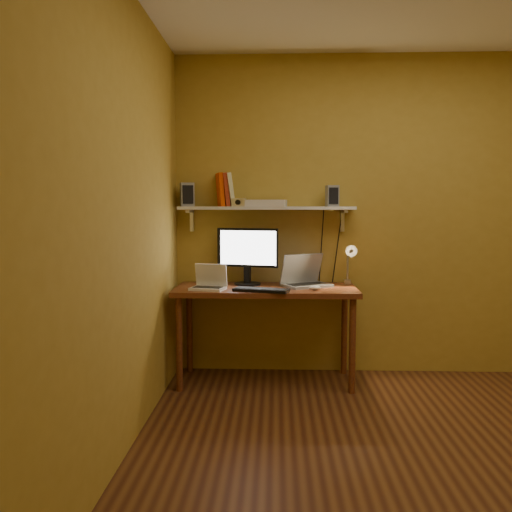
{
  "coord_description": "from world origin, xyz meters",
  "views": [
    {
      "loc": [
        -0.87,
        -2.88,
        1.37
      ],
      "look_at": [
        -1.02,
        1.18,
        1.0
      ],
      "focal_mm": 38.0,
      "sensor_mm": 36.0,
      "label": 1
    }
  ],
  "objects_px": {
    "desk": "(266,298)",
    "monitor": "(247,253)",
    "netbook": "(209,282)",
    "router": "(266,203)",
    "wall_shelf": "(267,208)",
    "desk_lamp": "(350,259)",
    "speaker_right": "(332,196)",
    "mouse": "(315,288)",
    "laptop": "(304,277)",
    "keyboard": "(261,290)",
    "speaker_left": "(187,195)",
    "shelf_camera": "(239,202)"
  },
  "relations": [
    {
      "from": "desk",
      "to": "monitor",
      "type": "relative_size",
      "value": 2.85
    },
    {
      "from": "netbook",
      "to": "router",
      "type": "distance_m",
      "value": 0.79
    },
    {
      "from": "wall_shelf",
      "to": "desk_lamp",
      "type": "bearing_deg",
      "value": -5.88
    },
    {
      "from": "wall_shelf",
      "to": "speaker_right",
      "type": "xyz_separation_m",
      "value": [
        0.52,
        0.0,
        0.1
      ]
    },
    {
      "from": "monitor",
      "to": "speaker_right",
      "type": "bearing_deg",
      "value": 21.3
    },
    {
      "from": "mouse",
      "to": "speaker_right",
      "type": "relative_size",
      "value": 0.54
    },
    {
      "from": "mouse",
      "to": "router",
      "type": "bearing_deg",
      "value": 132.4
    },
    {
      "from": "speaker_right",
      "to": "desk_lamp",
      "type": "bearing_deg",
      "value": -34.78
    },
    {
      "from": "laptop",
      "to": "keyboard",
      "type": "bearing_deg",
      "value": -167.28
    },
    {
      "from": "speaker_right",
      "to": "keyboard",
      "type": "bearing_deg",
      "value": -151.99
    },
    {
      "from": "speaker_left",
      "to": "shelf_camera",
      "type": "relative_size",
      "value": 1.65
    },
    {
      "from": "desk",
      "to": "shelf_camera",
      "type": "distance_m",
      "value": 0.78
    },
    {
      "from": "shelf_camera",
      "to": "keyboard",
      "type": "bearing_deg",
      "value": -60.31
    },
    {
      "from": "speaker_left",
      "to": "wall_shelf",
      "type": "bearing_deg",
      "value": -16.7
    },
    {
      "from": "desk_lamp",
      "to": "monitor",
      "type": "bearing_deg",
      "value": -179.87
    },
    {
      "from": "wall_shelf",
      "to": "desk",
      "type": "bearing_deg",
      "value": -90.0
    },
    {
      "from": "mouse",
      "to": "speaker_right",
      "type": "xyz_separation_m",
      "value": [
        0.15,
        0.32,
        0.69
      ]
    },
    {
      "from": "desk_lamp",
      "to": "shelf_camera",
      "type": "relative_size",
      "value": 3.27
    },
    {
      "from": "monitor",
      "to": "shelf_camera",
      "type": "height_order",
      "value": "shelf_camera"
    },
    {
      "from": "laptop",
      "to": "desk_lamp",
      "type": "xyz_separation_m",
      "value": [
        0.36,
        0.04,
        0.14
      ]
    },
    {
      "from": "keyboard",
      "to": "router",
      "type": "bearing_deg",
      "value": 102.35
    },
    {
      "from": "netbook",
      "to": "keyboard",
      "type": "height_order",
      "value": "netbook"
    },
    {
      "from": "shelf_camera",
      "to": "desk_lamp",
      "type": "bearing_deg",
      "value": 0.74
    },
    {
      "from": "laptop",
      "to": "wall_shelf",
      "type": "bearing_deg",
      "value": 130.92
    },
    {
      "from": "wall_shelf",
      "to": "speaker_left",
      "type": "height_order",
      "value": "speaker_left"
    },
    {
      "from": "desk",
      "to": "keyboard",
      "type": "distance_m",
      "value": 0.23
    },
    {
      "from": "mouse",
      "to": "wall_shelf",
      "type": "bearing_deg",
      "value": 130.51
    },
    {
      "from": "monitor",
      "to": "speaker_left",
      "type": "height_order",
      "value": "speaker_left"
    },
    {
      "from": "desk_lamp",
      "to": "desk",
      "type": "bearing_deg",
      "value": -169.19
    },
    {
      "from": "desk",
      "to": "netbook",
      "type": "distance_m",
      "value": 0.46
    },
    {
      "from": "laptop",
      "to": "speaker_left",
      "type": "bearing_deg",
      "value": 144.25
    },
    {
      "from": "wall_shelf",
      "to": "keyboard",
      "type": "relative_size",
      "value": 3.44
    },
    {
      "from": "speaker_right",
      "to": "shelf_camera",
      "type": "bearing_deg",
      "value": 177.86
    },
    {
      "from": "monitor",
      "to": "laptop",
      "type": "relative_size",
      "value": 1.15
    },
    {
      "from": "netbook",
      "to": "shelf_camera",
      "type": "height_order",
      "value": "shelf_camera"
    },
    {
      "from": "monitor",
      "to": "keyboard",
      "type": "height_order",
      "value": "monitor"
    },
    {
      "from": "keyboard",
      "to": "desk_lamp",
      "type": "xyz_separation_m",
      "value": [
        0.69,
        0.34,
        0.2
      ]
    },
    {
      "from": "desk",
      "to": "router",
      "type": "bearing_deg",
      "value": 91.47
    },
    {
      "from": "speaker_right",
      "to": "desk",
      "type": "bearing_deg",
      "value": -167.89
    },
    {
      "from": "wall_shelf",
      "to": "netbook",
      "type": "distance_m",
      "value": 0.77
    },
    {
      "from": "wall_shelf",
      "to": "speaker_right",
      "type": "bearing_deg",
      "value": 0.05
    },
    {
      "from": "laptop",
      "to": "netbook",
      "type": "bearing_deg",
      "value": 166.6
    },
    {
      "from": "laptop",
      "to": "router",
      "type": "height_order",
      "value": "router"
    },
    {
      "from": "desk_lamp",
      "to": "keyboard",
      "type": "bearing_deg",
      "value": -153.92
    },
    {
      "from": "desk",
      "to": "router",
      "type": "relative_size",
      "value": 4.39
    },
    {
      "from": "netbook",
      "to": "desk_lamp",
      "type": "distance_m",
      "value": 1.12
    },
    {
      "from": "laptop",
      "to": "desk_lamp",
      "type": "relative_size",
      "value": 1.14
    },
    {
      "from": "speaker_right",
      "to": "shelf_camera",
      "type": "height_order",
      "value": "speaker_right"
    },
    {
      "from": "keyboard",
      "to": "monitor",
      "type": "bearing_deg",
      "value": 125.79
    },
    {
      "from": "wall_shelf",
      "to": "speaker_right",
      "type": "height_order",
      "value": "speaker_right"
    }
  ]
}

